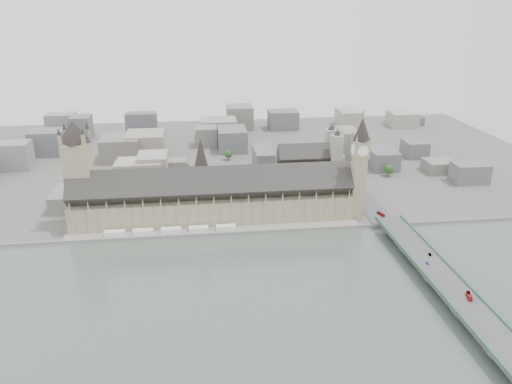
{
  "coord_description": "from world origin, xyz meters",
  "views": [
    {
      "loc": [
        -13.05,
        -423.82,
        199.76
      ],
      "look_at": [
        42.64,
        31.1,
        22.8
      ],
      "focal_mm": 35.0,
      "sensor_mm": 36.0,
      "label": 1
    }
  ],
  "objects": [
    {
      "name": "victoria_tower",
      "position": [
        -122.0,
        26.0,
        55.2
      ],
      "size": [
        30.0,
        30.0,
        100.0
      ],
      "color": "#9B8469",
      "rests_on": "ground"
    },
    {
      "name": "park_trees",
      "position": [
        -10.0,
        60.0,
        7.5
      ],
      "size": [
        110.0,
        30.0,
        15.0
      ],
      "primitive_type": null,
      "color": "#193F16",
      "rests_on": "ground"
    },
    {
      "name": "embankment_wall",
      "position": [
        0.0,
        -15.0,
        1.5
      ],
      "size": [
        600.0,
        1.5,
        3.0
      ],
      "primitive_type": "cube",
      "color": "gray",
      "rests_on": "ground"
    },
    {
      "name": "red_bus_north",
      "position": [
        155.74,
        -11.69,
        11.61
      ],
      "size": [
        5.39,
        9.96,
        2.72
      ],
      "primitive_type": "imported",
      "rotation": [
        0.0,
        0.0,
        0.34
      ],
      "color": "#A31222",
      "rests_on": "westminster_bridge"
    },
    {
      "name": "central_tower",
      "position": [
        -10.0,
        26.0,
        57.92
      ],
      "size": [
        13.0,
        13.0,
        48.0
      ],
      "color": "gray",
      "rests_on": "ground"
    },
    {
      "name": "elizabeth_tower",
      "position": [
        138.0,
        8.0,
        58.09
      ],
      "size": [
        17.0,
        17.0,
        107.5
      ],
      "color": "#9B8469",
      "rests_on": "ground"
    },
    {
      "name": "river_thames",
      "position": [
        0.0,
        -165.0,
        0.0
      ],
      "size": [
        600.0,
        600.0,
        0.0
      ],
      "primitive_type": "plane",
      "color": "#404B41",
      "rests_on": "ground"
    },
    {
      "name": "westminster_bridge",
      "position": [
        162.0,
        -87.5,
        5.12
      ],
      "size": [
        25.0,
        325.0,
        10.25
      ],
      "primitive_type": "cube",
      "color": "#474749",
      "rests_on": "ground"
    },
    {
      "name": "palace_of_westminster",
      "position": [
        0.0,
        19.7,
        22.71
      ],
      "size": [
        265.0,
        40.73,
        55.44
      ],
      "color": "#9B8469",
      "rests_on": "ground"
    },
    {
      "name": "red_bus_south",
      "position": [
        166.39,
        -152.85,
        11.68
      ],
      "size": [
        5.39,
        10.55,
        2.87
      ],
      "primitive_type": "imported",
      "rotation": [
        0.0,
        0.0,
        -0.3
      ],
      "color": "red",
      "rests_on": "westminster_bridge"
    },
    {
      "name": "city_skyline_inland",
      "position": [
        0.0,
        245.0,
        19.0
      ],
      "size": [
        720.0,
        360.0,
        38.0
      ],
      "primitive_type": null,
      "color": "gray",
      "rests_on": "ground"
    },
    {
      "name": "car_silver",
      "position": [
        166.92,
        -91.82,
        10.94
      ],
      "size": [
        2.44,
        4.45,
        1.39
      ],
      "primitive_type": "imported",
      "rotation": [
        0.0,
        0.0,
        -0.24
      ],
      "color": "gray",
      "rests_on": "westminster_bridge"
    },
    {
      "name": "bridge_parapets",
      "position": [
        162.0,
        -132.0,
        10.82
      ],
      "size": [
        25.0,
        235.0,
        1.15
      ],
      "primitive_type": null,
      "color": "#356145",
      "rests_on": "westminster_bridge"
    },
    {
      "name": "ground",
      "position": [
        0.0,
        0.0,
        0.0
      ],
      "size": [
        900.0,
        900.0,
        0.0
      ],
      "primitive_type": "plane",
      "color": "#595651",
      "rests_on": "ground"
    },
    {
      "name": "westminster_abbey",
      "position": [
        110.92,
        95.0,
        25.08
      ],
      "size": [
        68.0,
        36.0,
        64.0
      ],
      "color": "gray",
      "rests_on": "ground"
    },
    {
      "name": "river_terrace",
      "position": [
        0.0,
        -7.5,
        1.0
      ],
      "size": [
        270.0,
        15.0,
        2.0
      ],
      "primitive_type": "cube",
      "color": "gray",
      "rests_on": "ground"
    },
    {
      "name": "terrace_tents",
      "position": [
        -40.0,
        -7.0,
        4.0
      ],
      "size": [
        118.0,
        7.0,
        4.0
      ],
      "color": "white",
      "rests_on": "river_terrace"
    },
    {
      "name": "car_blue",
      "position": [
        158.94,
        -105.18,
        10.89
      ],
      "size": [
        1.87,
        3.88,
        1.28
      ],
      "primitive_type": "imported",
      "rotation": [
        0.0,
        0.0,
        0.1
      ],
      "color": "#1C3DB6",
      "rests_on": "westminster_bridge"
    }
  ]
}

